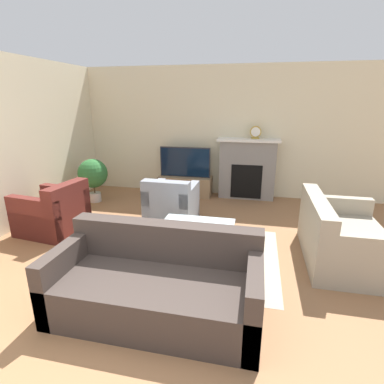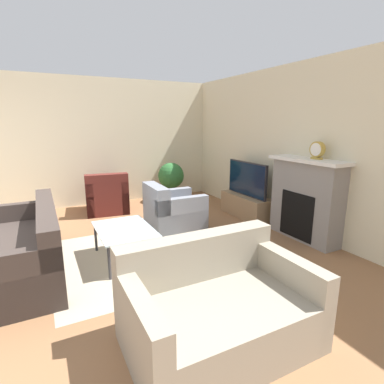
# 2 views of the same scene
# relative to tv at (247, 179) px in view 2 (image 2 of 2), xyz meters

# --- Properties ---
(wall_back) EXTENTS (8.57, 0.06, 2.70)m
(wall_back) POSITION_rel_tv_xyz_m (0.52, 0.32, 0.61)
(wall_back) COLOR beige
(wall_back) RESTS_ON ground_plane
(wall_left) EXTENTS (0.06, 7.93, 2.70)m
(wall_left) POSITION_rel_tv_xyz_m (-2.30, -2.18, 0.61)
(wall_left) COLOR beige
(wall_left) RESTS_ON ground_plane
(area_rug) EXTENTS (2.17, 1.88, 0.00)m
(area_rug) POSITION_rel_tv_xyz_m (0.78, -2.54, -0.74)
(area_rug) COLOR #B7A88E
(area_rug) RESTS_ON ground_plane
(fireplace) EXTENTS (1.26, 0.39, 1.26)m
(fireplace) POSITION_rel_tv_xyz_m (1.31, 0.12, -0.08)
(fireplace) COLOR gray
(fireplace) RESTS_ON ground_plane
(tv_stand) EXTENTS (1.15, 0.41, 0.42)m
(tv_stand) POSITION_rel_tv_xyz_m (0.00, 0.00, -0.53)
(tv_stand) COLOR #997A56
(tv_stand) RESTS_ON ground_plane
(tv) EXTENTS (1.09, 0.06, 0.64)m
(tv) POSITION_rel_tv_xyz_m (0.00, 0.00, 0.00)
(tv) COLOR #232328
(tv) RESTS_ON tv_stand
(couch_sectional) EXTENTS (1.98, 0.91, 0.82)m
(couch_sectional) POSITION_rel_tv_xyz_m (0.63, -3.75, -0.45)
(couch_sectional) COLOR #3D332D
(couch_sectional) RESTS_ON ground_plane
(couch_loveseat) EXTENTS (0.97, 1.48, 0.82)m
(couch_loveseat) POSITION_rel_tv_xyz_m (2.63, -2.28, -0.45)
(couch_loveseat) COLOR #9E937F
(couch_loveseat) RESTS_ON ground_plane
(armchair_by_window) EXTENTS (0.98, 0.90, 0.82)m
(armchair_by_window) POSITION_rel_tv_xyz_m (-1.57, -2.31, -0.44)
(armchair_by_window) COLOR #5B231E
(armchair_by_window) RESTS_ON ground_plane
(armchair_accent) EXTENTS (0.78, 0.86, 0.82)m
(armchair_accent) POSITION_rel_tv_xyz_m (0.15, -1.60, -0.44)
(armchair_accent) COLOR gray
(armchair_accent) RESTS_ON ground_plane
(coffee_table) EXTENTS (0.97, 0.68, 0.43)m
(coffee_table) POSITION_rel_tv_xyz_m (0.78, -2.55, -0.35)
(coffee_table) COLOR #333338
(coffee_table) RESTS_ON ground_plane
(potted_plant) EXTENTS (0.58, 0.58, 0.89)m
(potted_plant) POSITION_rel_tv_xyz_m (-1.72, -0.82, -0.17)
(potted_plant) COLOR beige
(potted_plant) RESTS_ON ground_plane
(mantel_clock) EXTENTS (0.23, 0.07, 0.26)m
(mantel_clock) POSITION_rel_tv_xyz_m (1.44, 0.12, 0.65)
(mantel_clock) COLOR #B79338
(mantel_clock) RESTS_ON fireplace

